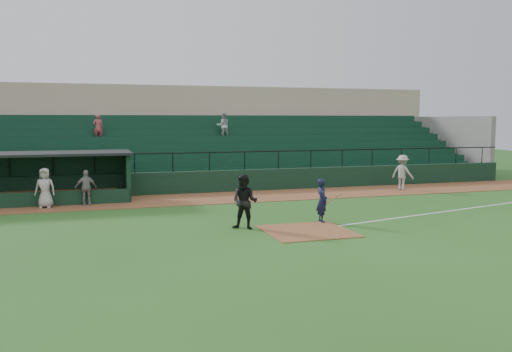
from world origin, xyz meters
name	(u,v)px	position (x,y,z in m)	size (l,w,h in m)	color
ground	(297,226)	(0.00, 0.00, 0.00)	(90.00, 90.00, 0.00)	#23531B
warning_track	(238,197)	(0.00, 8.00, 0.01)	(40.00, 4.00, 0.03)	brown
home_plate_dirt	(307,231)	(0.00, -1.00, 0.01)	(3.00, 3.00, 0.03)	brown
foul_line	(455,210)	(8.00, 1.20, 0.01)	(18.00, 0.09, 0.01)	white
stadium_structure	(203,145)	(0.00, 16.46, 2.30)	(38.00, 13.08, 6.40)	black
dugout	(36,174)	(-9.75, 9.56, 1.33)	(8.90, 3.20, 2.42)	black
batter_at_plate	(322,201)	(1.22, 0.41, 0.86)	(1.02, 0.69, 1.71)	black
umpire	(245,202)	(-2.00, 0.09, 1.00)	(0.97, 0.76, 2.00)	black
runner	(403,172)	(9.56, 7.78, 1.02)	(1.27, 0.73, 1.97)	#A09B96
dugout_player_a	(86,188)	(-7.48, 7.54, 0.85)	(0.96, 0.40, 1.64)	gray
dugout_player_b	(45,188)	(-9.23, 7.29, 0.93)	(0.88, 0.57, 1.80)	#ACA7A1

